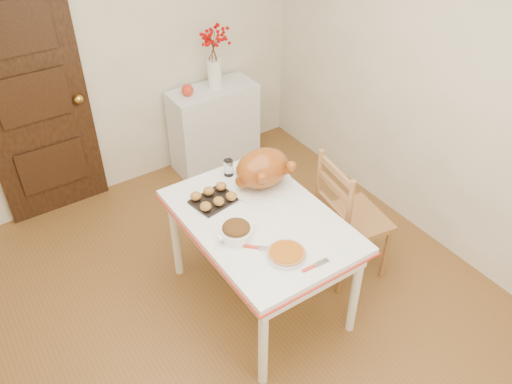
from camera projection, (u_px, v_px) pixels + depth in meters
floor at (245, 313)px, 3.79m from camera, size 3.50×4.00×0.00m
wall_back at (112, 56)px, 4.35m from camera, size 3.50×0.00×2.50m
wall_right at (445, 94)px, 3.81m from camera, size 0.00×4.00×2.50m
door_back at (34, 104)px, 4.15m from camera, size 0.85×0.06×2.06m
sideboard at (214, 127)px, 5.07m from camera, size 0.82×0.37×0.82m
kitchen_table at (260, 261)px, 3.67m from camera, size 0.90×1.31×0.78m
chair_oak at (353, 217)px, 3.84m from camera, size 0.52×0.52×1.04m
berry_vase at (214, 59)px, 4.67m from camera, size 0.29×0.29×0.55m
apple at (187, 90)px, 4.68m from camera, size 0.11×0.11×0.11m
turkey_platter at (262, 170)px, 3.61m from camera, size 0.54×0.48×0.29m
pumpkin_pie at (287, 253)px, 3.13m from camera, size 0.26×0.26×0.05m
stuffing_dish at (236, 231)px, 3.25m from camera, size 0.27×0.22×0.10m
rolls_tray at (214, 197)px, 3.54m from camera, size 0.32×0.27×0.08m
pie_server at (315, 265)px, 3.08m from camera, size 0.19×0.06×0.01m
carving_knife at (264, 248)px, 3.19m from camera, size 0.23×0.22×0.01m
drinking_glass at (228, 168)px, 3.77m from camera, size 0.09×0.09×0.12m
shaker_pair at (257, 158)px, 3.91m from camera, size 0.09×0.03×0.08m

